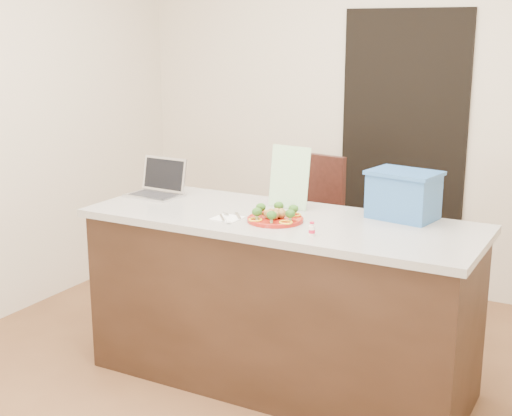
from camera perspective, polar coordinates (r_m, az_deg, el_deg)
The scene contains 16 objects.
ground at distance 3.81m, azimuth 0.11°, elevation -15.11°, with size 4.00×4.00×0.00m, color brown.
room_shell at distance 3.33m, azimuth 0.12°, elevation 10.00°, with size 4.00×4.00×4.00m.
doorway at distance 5.19m, azimuth 11.59°, elevation 4.31°, with size 0.90×0.02×2.00m, color black.
island at distance 3.81m, azimuth 1.92°, elevation -7.40°, with size 2.06×0.76×0.92m.
plate at distance 3.58m, azimuth 1.55°, elevation -0.89°, with size 0.29×0.29×0.02m.
meatballs at distance 3.58m, azimuth 1.51°, elevation -0.46°, with size 0.11×0.11×0.04m.
broccoli at distance 3.57m, azimuth 1.55°, elevation -0.19°, with size 0.24×0.24×0.04m.
pepper_rings at distance 3.58m, azimuth 1.55°, elevation -0.73°, with size 0.25×0.25×0.01m.
napkin at distance 3.63m, azimuth -2.30°, elevation -0.83°, with size 0.14×0.14×0.01m, color silver.
fork at distance 3.65m, azimuth -2.48°, elevation -0.66°, with size 0.09×0.16×0.00m.
knife at distance 3.60m, azimuth -2.04°, elevation -0.85°, with size 0.09×0.20×0.01m.
yogurt_bottle at distance 3.34m, azimuth 4.49°, elevation -1.76°, with size 0.03×0.03×0.07m.
laptop at distance 4.18m, azimuth -7.77°, elevation 1.82°, with size 0.31×0.25×0.21m.
leaflet at distance 3.82m, azimuth 2.69°, elevation 2.47°, with size 0.24×0.00×0.34m, color white.
blue_box at distance 3.69m, azimuth 11.72°, elevation 1.06°, with size 0.38×0.30×0.25m.
chair at distance 4.67m, azimuth 3.95°, elevation -1.44°, with size 0.55×0.55×1.07m.
Camera 1 is at (1.58, -2.92, 1.86)m, focal length 50.00 mm.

